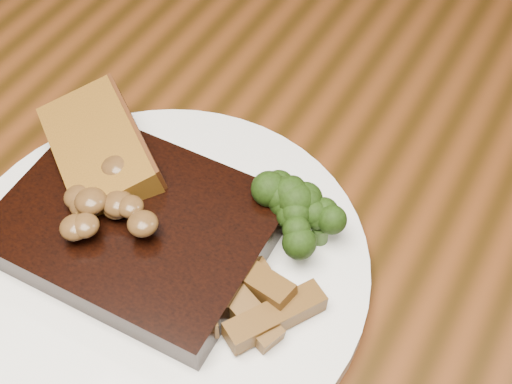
{
  "coord_description": "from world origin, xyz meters",
  "views": [
    {
      "loc": [
        0.17,
        -0.28,
        1.21
      ],
      "look_at": [
        0.01,
        0.01,
        0.78
      ],
      "focal_mm": 50.0,
      "sensor_mm": 36.0,
      "label": 1
    }
  ],
  "objects_px": {
    "chair_far": "(473,60)",
    "plate": "(160,268)",
    "potato_wedges": "(234,278)",
    "garlic_bread": "(103,166)",
    "dining_table": "(241,282)",
    "steak": "(137,227)"
  },
  "relations": [
    {
      "from": "steak",
      "to": "garlic_bread",
      "type": "bearing_deg",
      "value": 146.79
    },
    {
      "from": "chair_far",
      "to": "plate",
      "type": "xyz_separation_m",
      "value": [
        -0.09,
        -0.61,
        0.22
      ]
    },
    {
      "from": "potato_wedges",
      "to": "garlic_bread",
      "type": "bearing_deg",
      "value": 165.6
    },
    {
      "from": "chair_far",
      "to": "potato_wedges",
      "type": "xyz_separation_m",
      "value": [
        -0.03,
        -0.6,
        0.24
      ]
    },
    {
      "from": "chair_far",
      "to": "plate",
      "type": "distance_m",
      "value": 0.65
    },
    {
      "from": "steak",
      "to": "chair_far",
      "type": "bearing_deg",
      "value": 77.24
    },
    {
      "from": "steak",
      "to": "garlic_bread",
      "type": "distance_m",
      "value": 0.07
    },
    {
      "from": "dining_table",
      "to": "garlic_bread",
      "type": "height_order",
      "value": "garlic_bread"
    },
    {
      "from": "dining_table",
      "to": "garlic_bread",
      "type": "bearing_deg",
      "value": -168.64
    },
    {
      "from": "plate",
      "to": "potato_wedges",
      "type": "xyz_separation_m",
      "value": [
        0.06,
        0.01,
        0.02
      ]
    },
    {
      "from": "chair_far",
      "to": "plate",
      "type": "relative_size",
      "value": 3.11
    },
    {
      "from": "chair_far",
      "to": "steak",
      "type": "distance_m",
      "value": 0.65
    },
    {
      "from": "garlic_bread",
      "to": "potato_wedges",
      "type": "bearing_deg",
      "value": 20.83
    },
    {
      "from": "potato_wedges",
      "to": "dining_table",
      "type": "bearing_deg",
      "value": 117.45
    },
    {
      "from": "dining_table",
      "to": "plate",
      "type": "distance_m",
      "value": 0.12
    },
    {
      "from": "dining_table",
      "to": "steak",
      "type": "relative_size",
      "value": 8.36
    },
    {
      "from": "potato_wedges",
      "to": "chair_far",
      "type": "bearing_deg",
      "value": 87.2
    },
    {
      "from": "chair_far",
      "to": "steak",
      "type": "bearing_deg",
      "value": 74.42
    },
    {
      "from": "steak",
      "to": "dining_table",
      "type": "bearing_deg",
      "value": 45.46
    },
    {
      "from": "steak",
      "to": "potato_wedges",
      "type": "relative_size",
      "value": 2.04
    },
    {
      "from": "chair_far",
      "to": "garlic_bread",
      "type": "bearing_deg",
      "value": 68.13
    },
    {
      "from": "garlic_bread",
      "to": "plate",
      "type": "bearing_deg",
      "value": 6.17
    }
  ]
}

